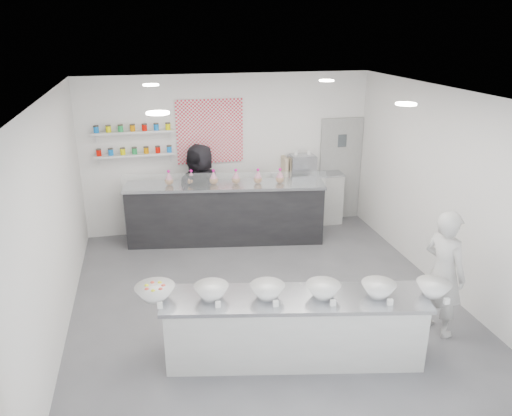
% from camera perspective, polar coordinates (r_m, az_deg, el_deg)
% --- Properties ---
extents(floor, '(6.00, 6.00, 0.00)m').
position_cam_1_polar(floor, '(7.49, 1.04, -10.56)').
color(floor, '#515156').
rests_on(floor, ground).
extents(ceiling, '(6.00, 6.00, 0.00)m').
position_cam_1_polar(ceiling, '(6.49, 1.21, 12.84)').
color(ceiling, white).
rests_on(ceiling, floor).
extents(back_wall, '(5.50, 0.00, 5.50)m').
position_cam_1_polar(back_wall, '(9.66, -3.16, 6.23)').
color(back_wall, white).
rests_on(back_wall, floor).
extents(left_wall, '(0.00, 6.00, 6.00)m').
position_cam_1_polar(left_wall, '(6.77, -22.11, -1.49)').
color(left_wall, white).
rests_on(left_wall, floor).
extents(right_wall, '(0.00, 6.00, 6.00)m').
position_cam_1_polar(right_wall, '(7.93, 20.80, 1.77)').
color(right_wall, white).
rests_on(right_wall, floor).
extents(back_door, '(0.88, 0.04, 2.10)m').
position_cam_1_polar(back_door, '(10.37, 9.58, 4.38)').
color(back_door, gray).
rests_on(back_door, floor).
extents(pattern_panel, '(1.25, 0.03, 1.20)m').
position_cam_1_polar(pattern_panel, '(9.49, -5.29, 8.70)').
color(pattern_panel, red).
rests_on(pattern_panel, back_wall).
extents(jar_shelf_lower, '(1.45, 0.22, 0.04)m').
position_cam_1_polar(jar_shelf_lower, '(9.41, -13.67, 5.94)').
color(jar_shelf_lower, silver).
rests_on(jar_shelf_lower, back_wall).
extents(jar_shelf_upper, '(1.45, 0.22, 0.04)m').
position_cam_1_polar(jar_shelf_upper, '(9.32, -13.89, 8.44)').
color(jar_shelf_upper, silver).
rests_on(jar_shelf_upper, back_wall).
extents(preserve_jars, '(1.45, 0.10, 0.56)m').
position_cam_1_polar(preserve_jars, '(9.33, -13.82, 7.57)').
color(preserve_jars, '#CE0900').
rests_on(preserve_jars, jar_shelf_lower).
extents(downlight_0, '(0.24, 0.24, 0.02)m').
position_cam_1_polar(downlight_0, '(5.31, -11.16, 10.61)').
color(downlight_0, white).
rests_on(downlight_0, ceiling).
extents(downlight_1, '(0.24, 0.24, 0.02)m').
position_cam_1_polar(downlight_1, '(6.08, 16.77, 11.32)').
color(downlight_1, white).
rests_on(downlight_1, ceiling).
extents(downlight_2, '(0.24, 0.24, 0.02)m').
position_cam_1_polar(downlight_2, '(7.89, -11.93, 13.61)').
color(downlight_2, white).
rests_on(downlight_2, ceiling).
extents(downlight_3, '(0.24, 0.24, 0.02)m').
position_cam_1_polar(downlight_3, '(8.42, 8.07, 14.23)').
color(downlight_3, white).
rests_on(downlight_3, ceiling).
extents(prep_counter, '(3.18, 1.29, 0.85)m').
position_cam_1_polar(prep_counter, '(6.16, 4.38, -13.48)').
color(prep_counter, silver).
rests_on(prep_counter, floor).
extents(back_bar, '(3.67, 1.22, 1.12)m').
position_cam_1_polar(back_bar, '(9.24, -3.50, -0.56)').
color(back_bar, black).
rests_on(back_bar, floor).
extents(sneeze_guard, '(3.52, 0.58, 0.31)m').
position_cam_1_polar(sneeze_guard, '(8.71, -3.58, 3.08)').
color(sneeze_guard, white).
rests_on(sneeze_guard, back_bar).
extents(espresso_ledge, '(1.42, 0.45, 1.05)m').
position_cam_1_polar(espresso_ledge, '(10.10, 5.86, 1.01)').
color(espresso_ledge, silver).
rests_on(espresso_ledge, floor).
extents(espresso_machine, '(0.50, 0.35, 0.38)m').
position_cam_1_polar(espresso_machine, '(9.85, 5.29, 4.90)').
color(espresso_machine, '#93969E').
rests_on(espresso_machine, espresso_ledge).
extents(cup_stacks, '(0.27, 0.24, 0.36)m').
position_cam_1_polar(cup_stacks, '(9.77, 3.73, 4.74)').
color(cup_stacks, beige).
rests_on(cup_stacks, espresso_ledge).
extents(prep_bowls, '(3.68, 1.21, 0.16)m').
position_cam_1_polar(prep_bowls, '(5.89, 4.51, -9.40)').
color(prep_bowls, white).
rests_on(prep_bowls, prep_counter).
extents(label_cards, '(3.31, 0.04, 0.07)m').
position_cam_1_polar(label_cards, '(5.53, 7.12, -12.23)').
color(label_cards, white).
rests_on(label_cards, prep_counter).
extents(cookie_bags, '(2.15, 0.49, 0.27)m').
position_cam_1_polar(cookie_bags, '(9.01, -3.59, 3.58)').
color(cookie_bags, '#C7698B').
rests_on(cookie_bags, back_bar).
extents(woman_prep, '(0.58, 0.72, 1.70)m').
position_cam_1_polar(woman_prep, '(6.86, 20.65, -6.98)').
color(woman_prep, '#BBB9B6').
rests_on(woman_prep, floor).
extents(staff_left, '(1.03, 0.93, 1.74)m').
position_cam_1_polar(staff_left, '(9.34, -6.93, 1.60)').
color(staff_left, black).
rests_on(staff_left, floor).
extents(staff_right, '(1.02, 0.83, 1.80)m').
position_cam_1_polar(staff_right, '(9.37, -6.29, 1.86)').
color(staff_right, black).
rests_on(staff_right, floor).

